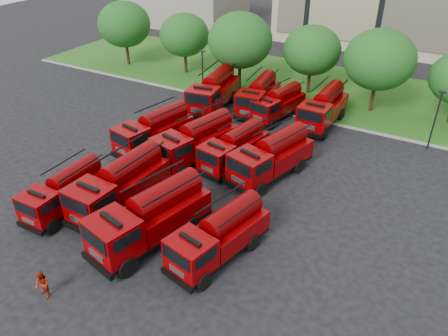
% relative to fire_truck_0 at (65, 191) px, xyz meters
% --- Properties ---
extents(ground, '(140.00, 140.00, 0.00)m').
position_rel_fire_truck_0_xyz_m(ground, '(7.88, 3.47, -1.45)').
color(ground, black).
rests_on(ground, ground).
extents(lawn, '(70.00, 16.00, 0.12)m').
position_rel_fire_truck_0_xyz_m(lawn, '(7.88, 29.47, -1.39)').
color(lawn, '#295516').
rests_on(lawn, ground).
extents(curb, '(70.00, 0.30, 0.14)m').
position_rel_fire_truck_0_xyz_m(curb, '(7.88, 21.37, -1.38)').
color(curb, gray).
rests_on(curb, ground).
extents(tree_0, '(6.30, 6.30, 7.70)m').
position_rel_fire_truck_0_xyz_m(tree_0, '(-16.12, 25.47, 3.57)').
color(tree_0, '#382314').
rests_on(tree_0, ground).
extents(tree_1, '(5.71, 5.71, 6.98)m').
position_rel_fire_truck_0_xyz_m(tree_1, '(-8.12, 26.47, 3.10)').
color(tree_1, '#382314').
rests_on(tree_1, ground).
extents(tree_2, '(6.72, 6.72, 8.22)m').
position_rel_fire_truck_0_xyz_m(tree_2, '(-0.12, 24.97, 3.91)').
color(tree_2, '#382314').
rests_on(tree_2, ground).
extents(tree_3, '(5.88, 5.88, 7.19)m').
position_rel_fire_truck_0_xyz_m(tree_3, '(6.88, 27.47, 3.24)').
color(tree_3, '#382314').
rests_on(tree_3, ground).
extents(tree_4, '(6.55, 6.55, 8.01)m').
position_rel_fire_truck_0_xyz_m(tree_4, '(13.88, 25.97, 3.77)').
color(tree_4, '#382314').
rests_on(tree_4, ground).
extents(lamp_post_0, '(0.60, 0.25, 5.11)m').
position_rel_fire_truck_0_xyz_m(lamp_post_0, '(-2.12, 20.67, 1.45)').
color(lamp_post_0, black).
rests_on(lamp_post_0, ground).
extents(lamp_post_1, '(0.60, 0.25, 5.11)m').
position_rel_fire_truck_0_xyz_m(lamp_post_1, '(19.88, 20.67, 1.45)').
color(lamp_post_1, black).
rests_on(lamp_post_1, ground).
extents(fire_truck_0, '(2.38, 6.35, 2.88)m').
position_rel_fire_truck_0_xyz_m(fire_truck_0, '(0.00, 0.00, 0.00)').
color(fire_truck_0, black).
rests_on(fire_truck_0, ground).
extents(fire_truck_1, '(3.11, 7.83, 3.51)m').
position_rel_fire_truck_0_xyz_m(fire_truck_1, '(3.00, 2.00, 0.32)').
color(fire_truck_1, black).
rests_on(fire_truck_1, ground).
extents(fire_truck_2, '(4.43, 8.29, 3.59)m').
position_rel_fire_truck_0_xyz_m(fire_truck_2, '(6.90, 0.22, 0.36)').
color(fire_truck_2, black).
rests_on(fire_truck_2, ground).
extents(fire_truck_3, '(3.76, 7.13, 3.09)m').
position_rel_fire_truck_0_xyz_m(fire_truck_3, '(11.12, 1.02, 0.11)').
color(fire_truck_3, black).
rests_on(fire_truck_3, ground).
extents(fire_truck_4, '(3.81, 7.50, 3.26)m').
position_rel_fire_truck_0_xyz_m(fire_truck_4, '(0.00, 9.66, 0.19)').
color(fire_truck_4, black).
rests_on(fire_truck_4, ground).
extents(fire_truck_5, '(4.24, 7.88, 3.41)m').
position_rel_fire_truck_0_xyz_m(fire_truck_5, '(4.01, 9.70, 0.27)').
color(fire_truck_5, black).
rests_on(fire_truck_5, ground).
extents(fire_truck_6, '(3.31, 6.91, 3.02)m').
position_rel_fire_truck_0_xyz_m(fire_truck_6, '(6.98, 10.54, 0.07)').
color(fire_truck_6, black).
rests_on(fire_truck_6, ground).
extents(fire_truck_7, '(4.38, 7.80, 3.37)m').
position_rel_fire_truck_0_xyz_m(fire_truck_7, '(10.16, 10.43, 0.25)').
color(fire_truck_7, black).
rests_on(fire_truck_7, ground).
extents(fire_truck_8, '(3.78, 8.19, 3.59)m').
position_rel_fire_truck_0_xyz_m(fire_truck_8, '(0.09, 19.12, 0.36)').
color(fire_truck_8, black).
rests_on(fire_truck_8, ground).
extents(fire_truck_9, '(3.19, 7.31, 3.23)m').
position_rel_fire_truck_0_xyz_m(fire_truck_9, '(4.16, 20.79, 0.18)').
color(fire_truck_9, black).
rests_on(fire_truck_9, ground).
extents(fire_truck_10, '(3.45, 6.69, 2.90)m').
position_rel_fire_truck_0_xyz_m(fire_truck_10, '(6.51, 20.19, 0.01)').
color(fire_truck_10, black).
rests_on(fire_truck_10, ground).
extents(fire_truck_11, '(2.84, 7.41, 3.34)m').
position_rel_fire_truck_0_xyz_m(fire_truck_11, '(10.66, 20.80, 0.23)').
color(fire_truck_11, black).
rests_on(fire_truck_11, ground).
extents(firefighter_0, '(0.83, 0.82, 1.85)m').
position_rel_fire_truck_0_xyz_m(firefighter_0, '(6.80, -2.94, -1.45)').
color(firefighter_0, '#98210B').
rests_on(firefighter_0, ground).
extents(firefighter_1, '(0.90, 0.61, 1.71)m').
position_rel_fire_truck_0_xyz_m(firefighter_1, '(4.68, -6.16, -1.45)').
color(firefighter_1, '#98210B').
rests_on(firefighter_1, ground).
extents(firefighter_2, '(0.59, 0.96, 1.59)m').
position_rel_fire_truck_0_xyz_m(firefighter_2, '(10.25, -0.16, -1.45)').
color(firefighter_2, '#98210B').
rests_on(firefighter_2, ground).
extents(firefighter_3, '(1.25, 1.07, 1.72)m').
position_rel_fire_truck_0_xyz_m(firefighter_3, '(10.78, 2.61, -1.45)').
color(firefighter_3, black).
rests_on(firefighter_3, ground).
extents(firefighter_4, '(0.89, 0.89, 1.56)m').
position_rel_fire_truck_0_xyz_m(firefighter_4, '(-0.48, 8.58, -1.45)').
color(firefighter_4, black).
rests_on(firefighter_4, ground).
extents(firefighter_5, '(1.75, 0.87, 1.83)m').
position_rel_fire_truck_0_xyz_m(firefighter_5, '(9.85, 11.67, -1.45)').
color(firefighter_5, '#98210B').
rests_on(firefighter_5, ground).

